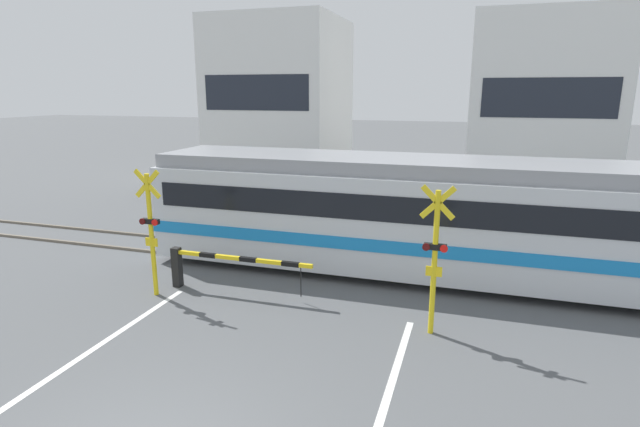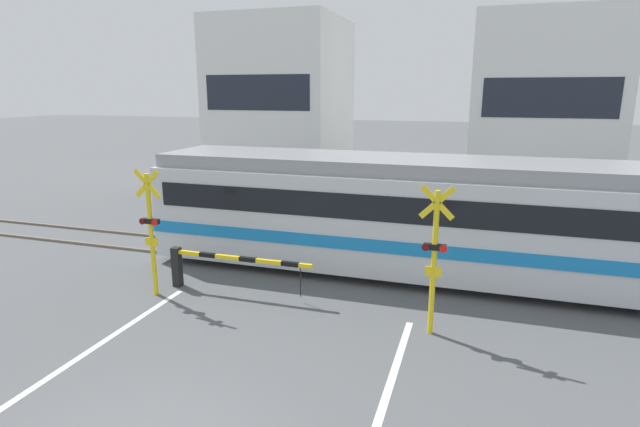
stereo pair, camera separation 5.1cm
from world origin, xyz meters
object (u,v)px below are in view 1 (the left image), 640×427
(commuter_train, at_px, (507,219))
(crossing_signal_right, at_px, (435,254))
(crossing_signal_left, at_px, (151,227))
(crossing_barrier_far, at_px, (414,219))
(crossing_barrier_near, at_px, (211,263))
(pedestrian, at_px, (403,196))

(commuter_train, height_order, crossing_signal_right, commuter_train)
(crossing_signal_left, distance_m, crossing_signal_right, 6.54)
(commuter_train, height_order, crossing_barrier_far, commuter_train)
(crossing_signal_left, height_order, crossing_signal_right, same)
(crossing_signal_left, relative_size, crossing_signal_right, 1.00)
(crossing_barrier_near, distance_m, crossing_signal_right, 5.50)
(crossing_signal_right, relative_size, pedestrian, 1.99)
(crossing_barrier_near, bearing_deg, crossing_barrier_far, 54.27)
(crossing_barrier_near, xyz_separation_m, crossing_signal_right, (5.37, -0.64, 0.98))
(commuter_train, distance_m, crossing_signal_right, 3.75)
(crossing_barrier_far, xyz_separation_m, crossing_signal_right, (1.16, -6.49, 0.98))
(crossing_barrier_far, bearing_deg, crossing_signal_left, -129.63)
(commuter_train, distance_m, crossing_signal_left, 8.74)
(pedestrian, bearing_deg, crossing_barrier_near, -111.61)
(commuter_train, relative_size, crossing_signal_right, 6.15)
(crossing_signal_left, bearing_deg, crossing_barrier_far, 50.37)
(commuter_train, relative_size, crossing_signal_left, 6.15)
(crossing_signal_right, bearing_deg, crossing_barrier_near, 173.24)
(commuter_train, bearing_deg, pedestrian, 120.45)
(crossing_barrier_near, height_order, crossing_barrier_far, same)
(crossing_barrier_far, height_order, pedestrian, pedestrian)
(crossing_signal_left, bearing_deg, crossing_barrier_near, 28.67)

